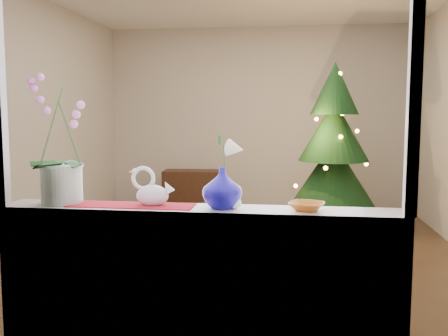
# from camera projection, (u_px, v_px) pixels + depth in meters

# --- Properties ---
(ground) EXTENTS (5.00, 5.00, 0.00)m
(ground) POSITION_uv_depth(u_px,v_px,m) (242.00, 253.00, 5.15)
(ground) COLOR #362116
(ground) RESTS_ON ground
(wall_back) EXTENTS (4.50, 0.10, 2.70)m
(wall_back) POSITION_uv_depth(u_px,v_px,m) (259.00, 119.00, 7.46)
(wall_back) COLOR beige
(wall_back) RESTS_ON ground
(wall_front) EXTENTS (4.50, 0.10, 2.70)m
(wall_front) POSITION_uv_depth(u_px,v_px,m) (194.00, 129.00, 2.54)
(wall_front) COLOR beige
(wall_front) RESTS_ON ground
(wall_left) EXTENTS (0.10, 5.00, 2.70)m
(wall_left) POSITION_uv_depth(u_px,v_px,m) (32.00, 121.00, 5.30)
(wall_left) COLOR beige
(wall_left) RESTS_ON ground
(window_apron) EXTENTS (2.20, 0.08, 0.88)m
(window_apron) POSITION_uv_depth(u_px,v_px,m) (196.00, 299.00, 2.68)
(window_apron) COLOR white
(window_apron) RESTS_ON ground
(windowsill) EXTENTS (2.20, 0.26, 0.04)m
(windowsill) POSITION_uv_depth(u_px,v_px,m) (199.00, 211.00, 2.72)
(windowsill) COLOR white
(windowsill) RESTS_ON window_apron
(window_frame) EXTENTS (2.22, 0.06, 1.60)m
(window_frame) POSITION_uv_depth(u_px,v_px,m) (194.00, 60.00, 2.53)
(window_frame) COLOR white
(window_frame) RESTS_ON windowsill
(runner) EXTENTS (0.70, 0.20, 0.01)m
(runner) POSITION_uv_depth(u_px,v_px,m) (131.00, 205.00, 2.76)
(runner) COLOR maroon
(runner) RESTS_ON windowsill
(orchid_pot) EXTENTS (0.26, 0.26, 0.73)m
(orchid_pot) POSITION_uv_depth(u_px,v_px,m) (60.00, 139.00, 2.80)
(orchid_pot) COLOR silver
(orchid_pot) RESTS_ON windowsill
(swan) EXTENTS (0.27, 0.18, 0.21)m
(swan) POSITION_uv_depth(u_px,v_px,m) (152.00, 187.00, 2.75)
(swan) COLOR silver
(swan) RESTS_ON windowsill
(blue_vase) EXTENTS (0.26, 0.26, 0.26)m
(blue_vase) POSITION_uv_depth(u_px,v_px,m) (222.00, 185.00, 2.68)
(blue_vase) COLOR #0C0670
(blue_vase) RESTS_ON windowsill
(lily) EXTENTS (0.14, 0.08, 0.19)m
(lily) POSITION_uv_depth(u_px,v_px,m) (222.00, 143.00, 2.66)
(lily) COLOR silver
(lily) RESTS_ON blue_vase
(paperweight) EXTENTS (0.08, 0.08, 0.07)m
(paperweight) POSITION_uv_depth(u_px,v_px,m) (235.00, 203.00, 2.67)
(paperweight) COLOR white
(paperweight) RESTS_ON windowsill
(amber_dish) EXTENTS (0.20, 0.20, 0.04)m
(amber_dish) POSITION_uv_depth(u_px,v_px,m) (307.00, 207.00, 2.62)
(amber_dish) COLOR #A75A19
(amber_dish) RESTS_ON windowsill
(xmas_tree) EXTENTS (1.22, 1.22, 2.04)m
(xmas_tree) POSITION_uv_depth(u_px,v_px,m) (334.00, 147.00, 6.03)
(xmas_tree) COLOR black
(xmas_tree) RESTS_ON ground
(side_table) EXTENTS (0.83, 0.45, 0.61)m
(side_table) POSITION_uv_depth(u_px,v_px,m) (192.00, 191.00, 7.28)
(side_table) COLOR black
(side_table) RESTS_ON ground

